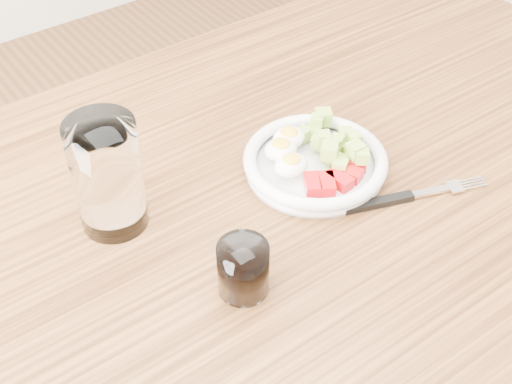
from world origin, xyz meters
TOP-DOWN VIEW (x-y plane):
  - dining_table at (0.00, 0.00)m, footprint 1.50×0.90m
  - bowl at (0.11, 0.02)m, footprint 0.21×0.21m
  - fork at (0.16, -0.10)m, footprint 0.21×0.09m
  - water_glass at (-0.18, 0.10)m, footprint 0.09×0.09m
  - coffee_glass at (-0.11, -0.10)m, footprint 0.06×0.06m

SIDE VIEW (x-z plane):
  - dining_table at x=0.00m, z-range 0.28..1.05m
  - fork at x=0.16m, z-range 0.77..0.78m
  - bowl at x=0.11m, z-range 0.76..0.82m
  - coffee_glass at x=-0.11m, z-range 0.77..0.84m
  - water_glass at x=-0.18m, z-range 0.77..0.93m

